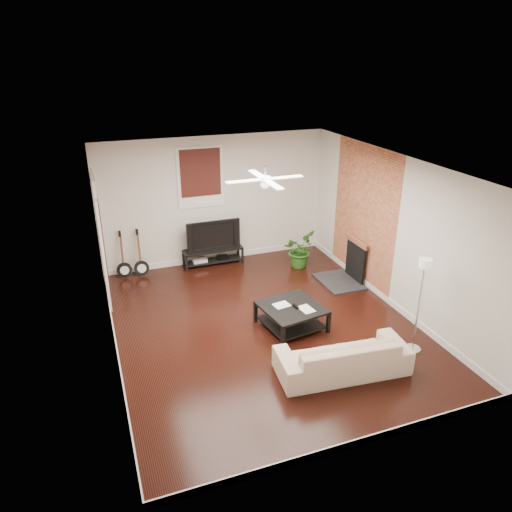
{
  "coord_description": "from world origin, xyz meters",
  "views": [
    {
      "loc": [
        -2.6,
        -6.69,
        4.44
      ],
      "look_at": [
        0.0,
        0.4,
        1.15
      ],
      "focal_mm": 33.52,
      "sensor_mm": 36.0,
      "label": 1
    }
  ],
  "objects": [
    {
      "name": "potted_plant",
      "position": [
        1.6,
        2.03,
        0.39
      ],
      "size": [
        0.92,
        0.93,
        0.78
      ],
      "primitive_type": "imported",
      "rotation": [
        0.0,
        0.0,
        0.89
      ],
      "color": "#28621C",
      "rests_on": "floor"
    },
    {
      "name": "room",
      "position": [
        0.0,
        0.0,
        1.4
      ],
      "size": [
        5.01,
        6.01,
        2.81
      ],
      "color": "black",
      "rests_on": "ground"
    },
    {
      "name": "brick_accent",
      "position": [
        2.49,
        1.0,
        1.4
      ],
      "size": [
        0.02,
        2.2,
        2.8
      ],
      "primitive_type": "cube",
      "color": "#AF5738",
      "rests_on": "floor"
    },
    {
      "name": "window_back",
      "position": [
        -0.3,
        2.97,
        1.95
      ],
      "size": [
        1.0,
        0.06,
        1.3
      ],
      "primitive_type": "cube",
      "color": "black",
      "rests_on": "wall_back"
    },
    {
      "name": "tv_stand",
      "position": [
        -0.14,
        2.78,
        0.19
      ],
      "size": [
        1.32,
        0.35,
        0.37
      ],
      "primitive_type": "cube",
      "color": "black",
      "rests_on": "floor"
    },
    {
      "name": "fireplace",
      "position": [
        2.2,
        1.0,
        0.46
      ],
      "size": [
        0.8,
        1.1,
        0.92
      ],
      "primitive_type": "cube",
      "color": "black",
      "rests_on": "floor"
    },
    {
      "name": "sofa",
      "position": [
        0.62,
        -1.62,
        0.29
      ],
      "size": [
        2.02,
        0.95,
        0.57
      ],
      "primitive_type": "imported",
      "rotation": [
        0.0,
        0.0,
        3.05
      ],
      "color": "#BBA88C",
      "rests_on": "floor"
    },
    {
      "name": "tv",
      "position": [
        -0.14,
        2.8,
        0.71
      ],
      "size": [
        1.18,
        0.16,
        0.68
      ],
      "primitive_type": "imported",
      "color": "black",
      "rests_on": "tv_stand"
    },
    {
      "name": "guitar_right",
      "position": [
        -1.73,
        2.72,
        0.51
      ],
      "size": [
        0.33,
        0.24,
        1.02
      ],
      "primitive_type": null,
      "rotation": [
        0.0,
        0.0,
        -0.06
      ],
      "color": "black",
      "rests_on": "floor"
    },
    {
      "name": "floor_lamp",
      "position": [
        1.97,
        -1.52,
        0.8
      ],
      "size": [
        0.29,
        0.29,
        1.6
      ],
      "primitive_type": null,
      "rotation": [
        0.0,
        0.0,
        -0.1
      ],
      "color": "silver",
      "rests_on": "floor"
    },
    {
      "name": "coffee_table",
      "position": [
        0.42,
        -0.22,
        0.2
      ],
      "size": [
        1.1,
        1.1,
        0.41
      ],
      "primitive_type": "cube",
      "rotation": [
        0.0,
        0.0,
        0.16
      ],
      "color": "black",
      "rests_on": "floor"
    },
    {
      "name": "ceiling_fan",
      "position": [
        0.0,
        0.0,
        2.6
      ],
      "size": [
        1.24,
        1.24,
        0.32
      ],
      "primitive_type": null,
      "color": "white",
      "rests_on": "ceiling"
    },
    {
      "name": "guitar_left",
      "position": [
        -2.08,
        2.75,
        0.51
      ],
      "size": [
        0.35,
        0.27,
        1.02
      ],
      "primitive_type": null,
      "rotation": [
        0.0,
        0.0,
        -0.17
      ],
      "color": "black",
      "rests_on": "floor"
    },
    {
      "name": "door_left",
      "position": [
        -2.46,
        1.9,
        1.25
      ],
      "size": [
        0.08,
        1.0,
        2.5
      ],
      "primitive_type": "cube",
      "color": "white",
      "rests_on": "wall_left"
    }
  ]
}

